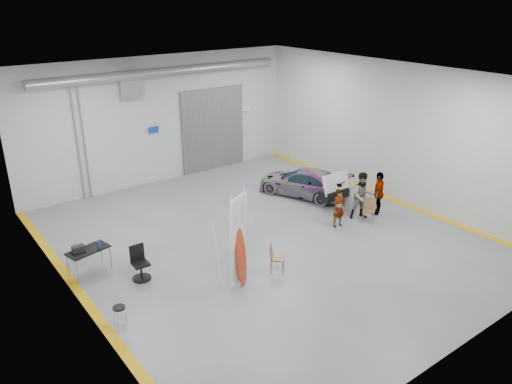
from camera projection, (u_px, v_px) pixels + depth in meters
ground at (264, 238)px, 18.85m from camera, size 16.00×16.00×0.00m
room_shell at (235, 120)px, 19.11m from camera, size 14.02×16.18×6.01m
sedan_car at (304, 182)px, 22.61m from camera, size 3.17×4.57×1.23m
person_a at (339, 208)px, 19.50m from camera, size 0.60×0.42×1.57m
person_b at (363, 196)px, 20.15m from camera, size 1.19×1.09×1.97m
person_c at (379, 193)px, 20.59m from camera, size 1.15×0.90×1.85m
surfboard_display at (238, 250)px, 15.26m from camera, size 0.86×0.51×3.24m
folding_chair_near at (277, 263)px, 16.49m from camera, size 0.65×0.74×0.98m
folding_chair_far at (368, 215)px, 20.04m from camera, size 0.63×0.75×0.97m
shop_stool at (120, 318)px, 13.65m from camera, size 0.36×0.36×0.71m
work_table at (86, 250)px, 16.20m from camera, size 1.45×0.94×1.09m
office_chair at (140, 265)px, 16.01m from camera, size 0.61×0.61×1.14m
trunk_lid at (334, 181)px, 20.99m from camera, size 1.43×0.87×0.04m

